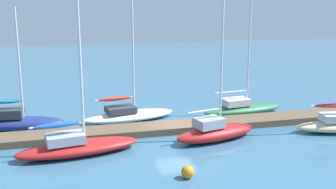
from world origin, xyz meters
TOP-DOWN VIEW (x-y plane):
  - ground_plane at (0.00, 0.00)m, footprint 120.00×120.00m
  - dock_pier at (0.00, 0.00)m, footprint 25.85×2.07m
  - sailboat_0 at (-10.10, 2.65)m, footprint 5.96×2.42m
  - sailboat_1 at (-6.54, -2.85)m, footprint 7.01×2.97m
  - sailboat_2 at (-2.66, 3.09)m, footprint 6.98×3.24m
  - sailboat_3 at (1.79, -2.53)m, footprint 5.77×3.02m
  - sailboat_4 at (5.92, 2.47)m, footprint 6.67×2.62m
  - mooring_buoy_orange at (-1.51, -7.37)m, footprint 0.64×0.64m

SIDE VIEW (x-z plane):
  - ground_plane at x=0.00m, z-range 0.00..0.00m
  - dock_pier at x=0.00m, z-range 0.00..0.45m
  - mooring_buoy_orange at x=-1.51m, z-range 0.00..0.64m
  - sailboat_2 at x=-2.66m, z-range -4.19..5.19m
  - sailboat_4 at x=5.92m, z-range -4.28..5.37m
  - sailboat_1 at x=-6.54m, z-range -3.77..4.87m
  - sailboat_3 at x=1.79m, z-range -4.13..5.35m
  - sailboat_0 at x=-10.10m, z-range -3.39..4.64m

